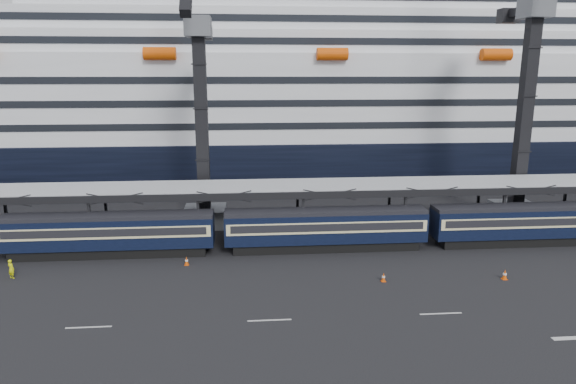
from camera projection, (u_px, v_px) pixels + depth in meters
name	position (u px, v px, depth m)	size (l,w,h in m)	color
ground	(447.00, 289.00, 39.91)	(260.00, 260.00, 0.00)	black
train	(361.00, 226.00, 48.74)	(133.05, 3.00, 4.05)	black
canopy	(398.00, 185.00, 52.31)	(130.00, 6.25, 5.53)	#9B9EA3
cruise_ship	(335.00, 99.00, 81.66)	(214.09, 28.84, 34.00)	black
crane_dark_near	(201.00, 117.00, 53.65)	(4.50, 17.75, 35.08)	#505258
crane_dark_mid	(528.00, 102.00, 55.16)	(4.50, 18.24, 39.64)	#505258
worker	(11.00, 269.00, 41.88)	(0.59, 0.39, 1.63)	#E5EC0C
traffic_cone_b	(187.00, 261.00, 44.88)	(0.39, 0.39, 0.77)	#E14C07
traffic_cone_c	(383.00, 277.00, 41.34)	(0.38, 0.38, 0.75)	#E14C07
traffic_cone_d	(505.00, 274.00, 41.75)	(0.43, 0.43, 0.85)	#E14C07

